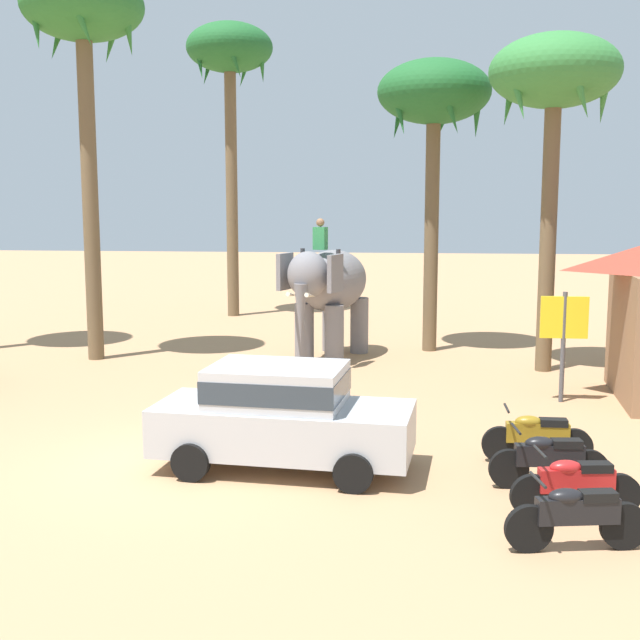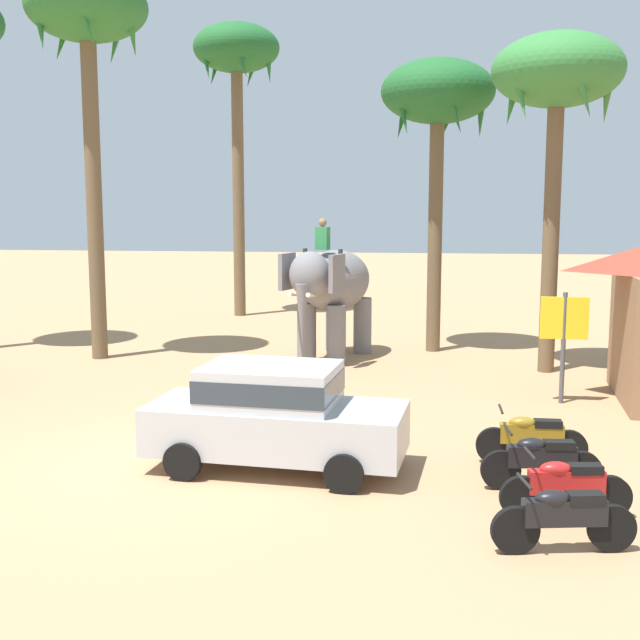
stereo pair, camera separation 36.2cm
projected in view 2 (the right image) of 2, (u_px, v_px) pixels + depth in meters
name	position (u px, v px, depth m)	size (l,w,h in m)	color
ground_plane	(175.00, 463.00, 13.38)	(120.00, 120.00, 0.00)	tan
car_sedan_foreground	(274.00, 413.00, 12.96)	(4.23, 2.15, 1.70)	#B7BABF
elephant_with_mahout	(332.00, 287.00, 22.19)	(2.55, 4.02, 3.88)	slate
motorcycle_nearest_camera	(564.00, 516.00, 9.85)	(1.79, 0.58, 0.94)	black
motorcycle_second_in_row	(566.00, 486.00, 10.93)	(1.80, 0.55, 0.94)	black
motorcycle_mid_row	(541.00, 460.00, 12.04)	(1.80, 0.55, 0.94)	black
motorcycle_fourth_in_row	(531.00, 437.00, 13.22)	(1.80, 0.55, 0.94)	black
palm_tree_behind_elephant	(237.00, 61.00, 29.94)	(3.20, 3.20, 10.90)	brown
palm_tree_near_hut	(438.00, 100.00, 22.67)	(3.20, 3.20, 8.29)	brown
palm_tree_left_of_road	(557.00, 81.00, 19.71)	(3.20, 3.20, 8.39)	brown
palm_tree_leaning_seaward	(87.00, 23.00, 21.28)	(3.20, 3.20, 10.30)	brown
signboard_yellow	(564.00, 326.00, 17.18)	(1.00, 0.10, 2.40)	#4C4C51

